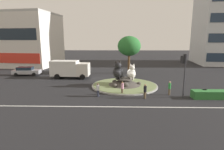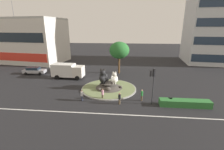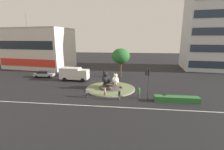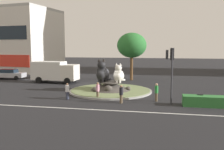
{
  "view_description": "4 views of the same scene",
  "coord_description": "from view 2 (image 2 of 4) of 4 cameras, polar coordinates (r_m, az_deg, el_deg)",
  "views": [
    {
      "loc": [
        -1.19,
        -25.07,
        6.62
      ],
      "look_at": [
        -1.8,
        1.29,
        1.34
      ],
      "focal_mm": 29.29,
      "sensor_mm": 36.0,
      "label": 1
    },
    {
      "loc": [
        2.83,
        -24.66,
        10.02
      ],
      "look_at": [
        0.32,
        2.38,
        1.77
      ],
      "focal_mm": 25.16,
      "sensor_mm": 36.0,
      "label": 2
    },
    {
      "loc": [
        3.68,
        -28.45,
        9.36
      ],
      "look_at": [
        0.1,
        1.37,
        2.42
      ],
      "focal_mm": 25.28,
      "sensor_mm": 36.0,
      "label": 3
    },
    {
      "loc": [
        5.4,
        -26.74,
        5.1
      ],
      "look_at": [
        -0.43,
        3.06,
        1.52
      ],
      "focal_mm": 39.35,
      "sensor_mm": 36.0,
      "label": 4
    }
  ],
  "objects": [
    {
      "name": "ground_plane",
      "position": [
        26.77,
        -1.15,
        -5.08
      ],
      "size": [
        160.0,
        160.0,
        0.0
      ],
      "primitive_type": "plane",
      "color": "black"
    },
    {
      "name": "lane_centreline",
      "position": [
        19.63,
        -3.85,
        -13.83
      ],
      "size": [
        112.0,
        0.2,
        0.01
      ],
      "primitive_type": "cube",
      "color": "silver",
      "rests_on": "ground"
    },
    {
      "name": "roundabout_island",
      "position": [
        26.6,
        -1.17,
        -4.29
      ],
      "size": [
        9.22,
        9.22,
        1.13
      ],
      "color": "gray",
      "rests_on": "ground"
    },
    {
      "name": "cat_statue_black",
      "position": [
        26.19,
        -3.17,
        -0.75
      ],
      "size": [
        1.69,
        2.64,
        2.62
      ],
      "rotation": [
        0.0,
        0.0,
        -1.58
      ],
      "color": "black",
      "rests_on": "roundabout_island"
    },
    {
      "name": "cat_statue_white",
      "position": [
        25.97,
        0.87,
        -1.27
      ],
      "size": [
        1.38,
        2.24,
        2.16
      ],
      "rotation": [
        0.0,
        0.0,
        -1.49
      ],
      "color": "silver",
      "rests_on": "roundabout_island"
    },
    {
      "name": "traffic_light_mast",
      "position": [
        21.12,
        14.65,
        -1.28
      ],
      "size": [
        0.71,
        0.56,
        4.95
      ],
      "rotation": [
        0.0,
        0.0,
        1.63
      ],
      "color": "#2D2D33",
      "rests_on": "ground"
    },
    {
      "name": "shophouse_block",
      "position": [
        53.79,
        -27.89,
        11.04
      ],
      "size": [
        21.5,
        14.59,
        16.99
      ],
      "rotation": [
        0.0,
        0.0,
        -0.14
      ],
      "color": "silver",
      "rests_on": "ground"
    },
    {
      "name": "office_tower",
      "position": [
        55.17,
        34.4,
        17.73
      ],
      "size": [
        16.88,
        15.0,
        26.97
      ],
      "rotation": [
        0.0,
        0.0,
        -0.12
      ],
      "color": "silver",
      "rests_on": "ground"
    },
    {
      "name": "clipped_hedge_strip",
      "position": [
        23.11,
        24.94,
        -9.26
      ],
      "size": [
        6.55,
        1.2,
        0.9
      ],
      "primitive_type": "cube",
      "color": "#2D7033",
      "rests_on": "ground"
    },
    {
      "name": "broadleaf_tree_behind_island",
      "position": [
        34.84,
        2.66,
        8.94
      ],
      "size": [
        4.37,
        4.37,
        7.09
      ],
      "color": "brown",
      "rests_on": "ground"
    },
    {
      "name": "pedestrian_black_shirt",
      "position": [
        21.38,
        2.75,
        -8.45
      ],
      "size": [
        0.34,
        0.34,
        1.65
      ],
      "rotation": [
        0.0,
        0.0,
        0.8
      ],
      "color": "brown",
      "rests_on": "ground"
    },
    {
      "name": "pedestrian_white_shirt",
      "position": [
        22.8,
        -10.86,
        -7.22
      ],
      "size": [
        0.37,
        0.37,
        1.57
      ],
      "rotation": [
        0.0,
        0.0,
        1.12
      ],
      "color": "#33384C",
      "rests_on": "ground"
    },
    {
      "name": "pedestrian_green_shirt",
      "position": [
        22.71,
        10.8,
        -7.08
      ],
      "size": [
        0.31,
        0.31,
        1.69
      ],
      "rotation": [
        0.0,
        0.0,
        3.75
      ],
      "color": "brown",
      "rests_on": "ground"
    },
    {
      "name": "pedestrian_pink_shirt",
      "position": [
        22.79,
        -3.45,
        -6.82
      ],
      "size": [
        0.34,
        0.34,
        1.63
      ],
      "rotation": [
        0.0,
        0.0,
        5.13
      ],
      "color": "brown",
      "rests_on": "ground"
    },
    {
      "name": "sedan_on_far_lane",
      "position": [
        39.08,
        -26.41,
        1.48
      ],
      "size": [
        4.89,
        2.15,
        1.55
      ],
      "rotation": [
        0.0,
        0.0,
        0.06
      ],
      "color": "#99999E",
      "rests_on": "ground"
    },
    {
      "name": "delivery_box_truck",
      "position": [
        33.24,
        -15.84,
        1.61
      ],
      "size": [
        6.48,
        2.85,
        2.96
      ],
      "rotation": [
        0.0,
        0.0,
        -0.04
      ],
      "color": "silver",
      "rests_on": "ground"
    },
    {
      "name": "litter_bin",
      "position": [
        22.98,
        20.34,
        -8.85
      ],
      "size": [
        0.56,
        0.56,
        0.9
      ],
      "color": "#2D4233",
      "rests_on": "ground"
    }
  ]
}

